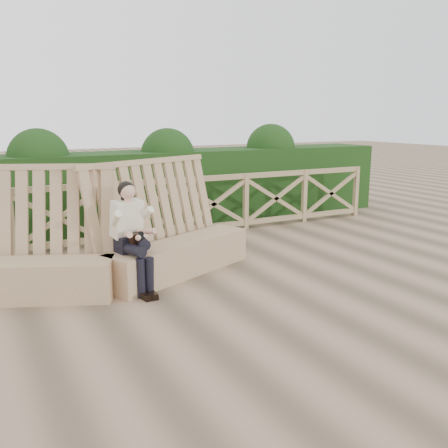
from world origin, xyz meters
name	(u,v)px	position (x,y,z in m)	size (l,w,h in m)	color
ground	(239,304)	(0.00, 0.00, 0.00)	(60.00, 60.00, 0.00)	brown
bench	(101,254)	(-1.25, 1.49, 0.41)	(4.57, 1.64, 1.62)	#957655
woman	(132,232)	(-0.94, 1.10, 0.76)	(0.44, 0.84, 1.40)	black
guardrail	(141,211)	(0.00, 3.50, 0.55)	(10.10, 0.09, 1.10)	#967C57
hedge	(121,191)	(0.00, 4.70, 0.75)	(12.00, 1.20, 1.50)	black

